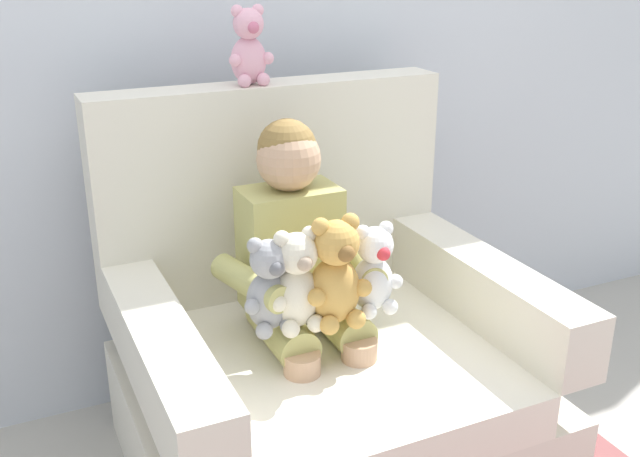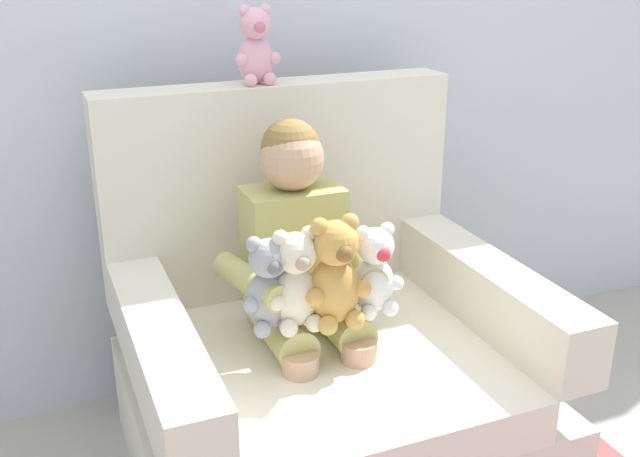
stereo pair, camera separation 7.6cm
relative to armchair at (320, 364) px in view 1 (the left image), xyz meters
The scene contains 7 objects.
armchair is the anchor object (origin of this frame).
seated_child 0.32m from the armchair, 157.89° to the left, with size 0.45×0.39×0.82m.
plush_grey 0.40m from the armchair, 147.99° to the right, with size 0.15×0.12×0.25m.
plush_cream 0.38m from the armchair, 132.60° to the right, with size 0.16×0.13×0.26m.
plush_honey 0.38m from the armchair, 100.52° to the right, with size 0.17×0.14×0.29m.
plush_white 0.36m from the armchair, 56.39° to the right, with size 0.14×0.12×0.24m.
plush_pink_on_backrest 0.90m from the armchair, 100.07° to the left, with size 0.13×0.11×0.22m.
Camera 1 is at (-0.76, -1.58, 1.43)m, focal length 41.60 mm.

